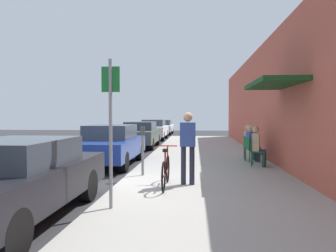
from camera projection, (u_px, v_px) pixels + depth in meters
name	position (u px, v px, depth m)	size (l,w,h in m)	color
ground_plane	(118.00, 187.00, 7.80)	(60.00, 60.00, 0.00)	#2D2D30
sidewalk_slab	(208.00, 172.00, 9.60)	(4.50, 32.00, 0.12)	#9E9B93
building_facade	(291.00, 97.00, 9.32)	(1.40, 32.00, 4.57)	#BC5442
parked_car_0	(14.00, 179.00, 5.27)	(1.80, 4.40, 1.34)	black
parked_car_1	(110.00, 144.00, 11.30)	(1.80, 4.40, 1.41)	navy
parked_car_2	(140.00, 134.00, 17.51)	(1.80, 4.40, 1.40)	#47514C
parked_car_3	(154.00, 129.00, 23.20)	(1.80, 4.40, 1.45)	silver
parked_car_4	(163.00, 127.00, 29.58)	(1.80, 4.40, 1.34)	silver
parking_meter	(143.00, 147.00, 8.72)	(0.12, 0.10, 1.32)	slate
street_sign	(111.00, 121.00, 5.59)	(0.32, 0.06, 2.60)	gray
bicycle_0	(166.00, 171.00, 7.32)	(0.46, 1.71, 0.90)	black
cafe_chair_0	(256.00, 151.00, 10.29)	(0.54, 0.54, 0.87)	#14592D
seated_patron_0	(258.00, 145.00, 10.26)	(0.50, 0.45, 1.29)	#232838
cafe_chair_1	(251.00, 148.00, 11.24)	(0.52, 0.52, 0.87)	#14592D
seated_patron_1	(252.00, 142.00, 11.24)	(0.48, 0.43, 1.29)	#232838
cafe_chair_2	(248.00, 146.00, 11.85)	(0.48, 0.48, 0.87)	#14592D
seated_patron_2	(249.00, 141.00, 11.84)	(0.45, 0.38, 1.29)	#232838
pedestrian_standing	(188.00, 142.00, 7.53)	(0.36, 0.22, 1.70)	#232838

